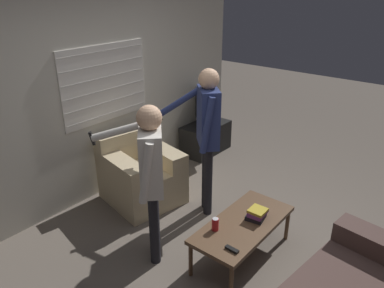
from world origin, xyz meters
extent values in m
plane|color=#665B51|center=(0.00, 0.00, 0.00)|extent=(16.00, 16.00, 0.00)
cube|color=#BCB7A8|center=(0.00, 2.03, 1.27)|extent=(5.20, 0.06, 2.55)
cube|color=silver|center=(0.15, 1.99, 1.41)|extent=(1.25, 0.02, 0.92)
cube|color=#A4A099|center=(0.15, 1.98, 1.02)|extent=(1.22, 0.00, 0.01)
cube|color=#A4A099|center=(0.15, 1.98, 1.18)|extent=(1.22, 0.00, 0.01)
cube|color=#A4A099|center=(0.15, 1.98, 1.33)|extent=(1.22, 0.00, 0.01)
cube|color=#A4A099|center=(0.15, 1.98, 1.48)|extent=(1.22, 0.00, 0.01)
cube|color=#A4A099|center=(0.15, 1.98, 1.64)|extent=(1.22, 0.00, 0.01)
cube|color=#A4A099|center=(0.15, 1.98, 1.79)|extent=(1.22, 0.00, 0.01)
cube|color=#C6B289|center=(0.14, 1.43, 0.23)|extent=(0.94, 0.99, 0.45)
cube|color=#C6B289|center=(0.20, 1.75, 0.64)|extent=(0.82, 0.35, 0.39)
cube|color=#C6B289|center=(0.41, 1.38, 0.55)|extent=(0.40, 0.88, 0.20)
cube|color=#C6B289|center=(-0.14, 1.48, 0.55)|extent=(0.40, 0.88, 0.20)
cube|color=brown|center=(0.03, -0.10, 0.38)|extent=(1.14, 0.53, 0.04)
cylinder|color=brown|center=(-0.51, 0.13, 0.18)|extent=(0.04, 0.04, 0.36)
cylinder|color=brown|center=(0.56, 0.13, 0.18)|extent=(0.04, 0.04, 0.36)
cylinder|color=brown|center=(-0.51, -0.32, 0.18)|extent=(0.04, 0.04, 0.36)
cylinder|color=brown|center=(0.56, -0.32, 0.18)|extent=(0.04, 0.04, 0.36)
cube|color=black|center=(1.78, 1.70, 0.23)|extent=(0.80, 0.45, 0.47)
cube|color=#2D2D33|center=(1.78, 1.70, 0.73)|extent=(0.68, 0.76, 0.53)
cube|color=black|center=(1.70, 1.76, 0.73)|extent=(0.46, 0.55, 0.44)
cylinder|color=black|center=(-0.58, 0.52, 0.39)|extent=(0.10, 0.10, 0.79)
cylinder|color=black|center=(-0.46, 0.63, 0.39)|extent=(0.10, 0.10, 0.79)
cube|color=beige|center=(-0.52, 0.57, 1.08)|extent=(0.45, 0.45, 0.59)
sphere|color=tan|center=(-0.52, 0.57, 1.48)|extent=(0.22, 0.22, 0.22)
cylinder|color=beige|center=(-0.72, 0.43, 1.07)|extent=(0.16, 0.16, 0.56)
cylinder|color=beige|center=(-0.54, 0.93, 1.28)|extent=(0.44, 0.45, 0.21)
cube|color=black|center=(-0.73, 1.13, 1.21)|extent=(0.07, 0.07, 0.13)
cylinder|color=black|center=(0.41, 0.62, 0.43)|extent=(0.10, 0.10, 0.86)
cylinder|color=black|center=(0.51, 0.72, 0.43)|extent=(0.10, 0.10, 0.86)
cube|color=navy|center=(0.46, 0.67, 1.19)|extent=(0.42, 0.42, 0.65)
sphere|color=tan|center=(0.46, 0.67, 1.61)|extent=(0.22, 0.22, 0.22)
cylinder|color=navy|center=(0.28, 0.55, 1.18)|extent=(0.16, 0.16, 0.62)
cylinder|color=navy|center=(0.42, 1.01, 1.32)|extent=(0.45, 0.44, 0.38)
cube|color=black|center=(0.23, 1.19, 1.16)|extent=(0.09, 0.09, 0.12)
cube|color=black|center=(0.16, -0.15, 0.42)|extent=(0.20, 0.20, 0.04)
cube|color=#75387F|center=(0.17, -0.17, 0.47)|extent=(0.22, 0.16, 0.04)
cube|color=gold|center=(0.16, -0.17, 0.50)|extent=(0.17, 0.16, 0.03)
cylinder|color=red|center=(-0.24, 0.05, 0.46)|extent=(0.07, 0.07, 0.12)
cylinder|color=silver|center=(-0.24, 0.05, 0.53)|extent=(0.06, 0.06, 0.00)
cube|color=black|center=(-0.38, -0.24, 0.41)|extent=(0.04, 0.13, 0.02)
camera|label=1|loc=(-2.61, -1.61, 2.57)|focal=35.00mm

